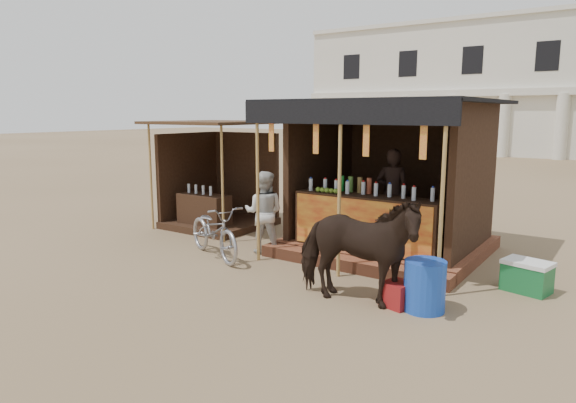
% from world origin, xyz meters
% --- Properties ---
extents(ground, '(120.00, 120.00, 0.00)m').
position_xyz_m(ground, '(0.00, 0.00, 0.00)').
color(ground, '#846B4C').
rests_on(ground, ground).
extents(main_stall, '(3.60, 3.61, 2.78)m').
position_xyz_m(main_stall, '(1.00, 3.36, 1.03)').
color(main_stall, brown).
rests_on(main_stall, ground).
extents(secondary_stall, '(2.40, 2.40, 2.38)m').
position_xyz_m(secondary_stall, '(-3.17, 3.24, 0.85)').
color(secondary_stall, '#342013').
rests_on(secondary_stall, ground).
extents(cow, '(1.89, 1.05, 1.52)m').
position_xyz_m(cow, '(1.78, 0.63, 0.76)').
color(cow, black).
rests_on(cow, ground).
extents(motorbike, '(1.94, 1.31, 0.97)m').
position_xyz_m(motorbike, '(-1.36, 1.25, 0.48)').
color(motorbike, '#95969D').
rests_on(motorbike, ground).
extents(bystander, '(0.91, 0.83, 1.52)m').
position_xyz_m(bystander, '(-0.81, 2.00, 0.76)').
color(bystander, beige).
rests_on(bystander, ground).
extents(blue_barrel, '(0.70, 0.70, 0.68)m').
position_xyz_m(blue_barrel, '(2.62, 0.94, 0.34)').
color(blue_barrel, '#1744B3').
rests_on(blue_barrel, ground).
extents(red_crate, '(0.44, 0.44, 0.34)m').
position_xyz_m(red_crate, '(2.28, 0.88, 0.17)').
color(red_crate, maroon).
rests_on(red_crate, ground).
extents(cooler, '(0.72, 0.57, 0.46)m').
position_xyz_m(cooler, '(3.59, 2.49, 0.23)').
color(cooler, '#166731').
rests_on(cooler, ground).
extents(background_building, '(26.00, 7.45, 8.18)m').
position_xyz_m(background_building, '(-2.00, 29.94, 3.98)').
color(background_building, silver).
rests_on(background_building, ground).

